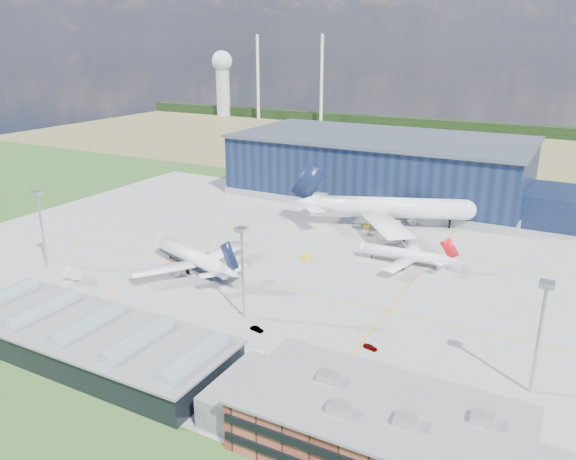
# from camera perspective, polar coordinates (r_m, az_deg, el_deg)

# --- Properties ---
(ground) EXTENTS (600.00, 600.00, 0.00)m
(ground) POSITION_cam_1_polar(r_m,az_deg,el_deg) (166.79, -1.82, -3.90)
(ground) COLOR #2A531F
(ground) RESTS_ON ground
(apron) EXTENTS (220.00, 160.00, 0.08)m
(apron) POSITION_cam_1_polar(r_m,az_deg,el_deg) (174.86, -0.17, -2.80)
(apron) COLOR gray
(apron) RESTS_ON ground
(farmland) EXTENTS (600.00, 220.00, 0.01)m
(farmland) POSITION_cam_1_polar(r_m,az_deg,el_deg) (367.09, 15.85, 7.84)
(farmland) COLOR olive
(farmland) RESTS_ON ground
(treeline) EXTENTS (600.00, 8.00, 8.00)m
(treeline) POSITION_cam_1_polar(r_m,az_deg,el_deg) (444.02, 18.31, 9.88)
(treeline) COLOR black
(treeline) RESTS_ON ground
(horizon_dressing) EXTENTS (440.20, 18.00, 70.00)m
(horizon_dressing) POSITION_cam_1_polar(r_m,az_deg,el_deg) (506.02, -3.94, 15.14)
(horizon_dressing) COLOR white
(horizon_dressing) RESTS_ON ground
(hangar) EXTENTS (145.00, 62.00, 26.10)m
(hangar) POSITION_cam_1_polar(r_m,az_deg,el_deg) (245.48, 9.97, 6.01)
(hangar) COLOR #0F1A35
(hangar) RESTS_ON ground
(ops_building) EXTENTS (46.00, 23.00, 10.90)m
(ops_building) POSITION_cam_1_polar(r_m,az_deg,el_deg) (96.52, 9.19, -19.28)
(ops_building) COLOR maroon
(ops_building) RESTS_ON ground
(glass_concourse) EXTENTS (78.00, 23.00, 8.60)m
(glass_concourse) POSITION_cam_1_polar(r_m,az_deg,el_deg) (126.67, -18.51, -10.75)
(glass_concourse) COLOR black
(glass_concourse) RESTS_ON ground
(light_mast_west) EXTENTS (2.60, 2.60, 23.00)m
(light_mast_west) POSITION_cam_1_polar(r_m,az_deg,el_deg) (178.79, -23.87, 1.27)
(light_mast_west) COLOR #ACAFB3
(light_mast_west) RESTS_ON ground
(light_mast_center) EXTENTS (2.60, 2.60, 23.00)m
(light_mast_center) POSITION_cam_1_polar(r_m,az_deg,el_deg) (132.49, -4.67, -2.86)
(light_mast_center) COLOR #ACAFB3
(light_mast_center) RESTS_ON ground
(light_mast_east) EXTENTS (2.60, 2.60, 23.00)m
(light_mast_east) POSITION_cam_1_polar(r_m,az_deg,el_deg) (113.77, 24.35, -8.30)
(light_mast_east) COLOR #ACAFB3
(light_mast_east) RESTS_ON ground
(airliner_navy) EXTENTS (51.59, 51.03, 13.33)m
(airliner_navy) POSITION_cam_1_polar(r_m,az_deg,el_deg) (165.25, -9.69, -1.91)
(airliner_navy) COLOR white
(airliner_navy) RESTS_ON ground
(airliner_red) EXTENTS (32.05, 31.41, 10.03)m
(airliner_red) POSITION_cam_1_polar(r_m,az_deg,el_deg) (171.61, 11.63, -1.84)
(airliner_red) COLOR white
(airliner_red) RESTS_ON ground
(airliner_widebody) EXTENTS (87.92, 87.12, 22.13)m
(airliner_widebody) POSITION_cam_1_polar(r_m,az_deg,el_deg) (204.16, 10.43, 3.30)
(airliner_widebody) COLOR white
(airliner_widebody) RESTS_ON ground
(gse_tug_a) EXTENTS (2.46, 3.68, 1.45)m
(gse_tug_a) POSITION_cam_1_polar(r_m,az_deg,el_deg) (173.14, 1.88, -2.78)
(gse_tug_a) COLOR yellow
(gse_tug_a) RESTS_ON ground
(gse_van_a) EXTENTS (5.81, 3.25, 2.40)m
(gse_van_a) POSITION_cam_1_polar(r_m,az_deg,el_deg) (176.79, -10.96, -2.50)
(gse_van_a) COLOR silver
(gse_van_a) RESTS_ON ground
(gse_cart_a) EXTENTS (2.44, 3.32, 1.33)m
(gse_cart_a) POSITION_cam_1_polar(r_m,az_deg,el_deg) (197.05, 7.83, -0.28)
(gse_cart_a) COLOR silver
(gse_cart_a) RESTS_ON ground
(gse_van_b) EXTENTS (4.36, 5.83, 2.43)m
(gse_van_b) POSITION_cam_1_polar(r_m,az_deg,el_deg) (172.72, 15.16, -3.33)
(gse_van_b) COLOR silver
(gse_van_b) RESTS_ON ground
(gse_tug_c) EXTENTS (2.61, 3.56, 1.41)m
(gse_tug_c) POSITION_cam_1_polar(r_m,az_deg,el_deg) (202.77, 8.01, 0.27)
(gse_tug_c) COLOR yellow
(gse_tug_c) RESTS_ON ground
(gse_cart_b) EXTENTS (3.99, 3.65, 1.44)m
(gse_cart_b) POSITION_cam_1_polar(r_m,az_deg,el_deg) (211.76, 12.49, 0.79)
(gse_cart_b) COLOR silver
(gse_cart_b) RESTS_ON ground
(gse_van_c) EXTENTS (4.88, 3.72, 2.11)m
(gse_van_c) POSITION_cam_1_polar(r_m,az_deg,el_deg) (120.57, -3.51, -12.76)
(gse_van_c) COLOR silver
(gse_van_c) RESTS_ON ground
(airstair) EXTENTS (2.69, 5.23, 3.19)m
(airstair) POSITION_cam_1_polar(r_m,az_deg,el_deg) (167.83, -20.91, -4.45)
(airstair) COLOR silver
(airstair) RESTS_ON ground
(car_a) EXTENTS (3.50, 2.05, 1.12)m
(car_a) POSITION_cam_1_polar(r_m,az_deg,el_deg) (126.13, 8.36, -11.68)
(car_a) COLOR #99999E
(car_a) RESTS_ON ground
(car_b) EXTENTS (3.52, 1.75, 1.11)m
(car_b) POSITION_cam_1_polar(r_m,az_deg,el_deg) (132.02, -3.18, -10.03)
(car_b) COLOR #99999E
(car_b) RESTS_ON ground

